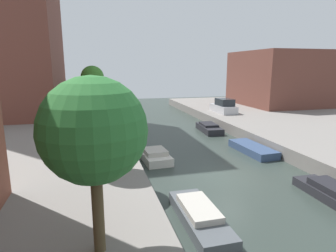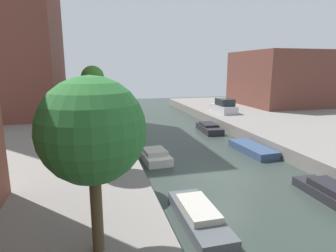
{
  "view_description": "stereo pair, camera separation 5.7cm",
  "coord_description": "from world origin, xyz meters",
  "px_view_note": "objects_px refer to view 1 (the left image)",
  "views": [
    {
      "loc": [
        -7.34,
        -14.03,
        6.33
      ],
      "look_at": [
        -1.05,
        9.73,
        1.12
      ],
      "focal_mm": 29.97,
      "sensor_mm": 36.0,
      "label": 1
    },
    {
      "loc": [
        -7.28,
        -14.04,
        6.33
      ],
      "look_at": [
        -1.05,
        9.73,
        1.12
      ],
      "focal_mm": 29.97,
      "sensor_mm": 36.0,
      "label": 2
    }
  ],
  "objects_px": {
    "moored_boat_left_2": "(199,216)",
    "moored_boat_left_4": "(134,131)",
    "moored_boat_right_2": "(331,192)",
    "street_tree_1": "(94,131)",
    "street_tree_4": "(93,90)",
    "street_tree_3": "(93,93)",
    "parked_car": "(224,107)",
    "low_block_right": "(277,78)",
    "moored_boat_left_3": "(155,156)",
    "street_tree_2": "(93,104)",
    "moored_boat_right_4": "(209,128)",
    "street_tree_5": "(92,77)",
    "moored_boat_left_5": "(126,117)",
    "moored_boat_right_3": "(253,149)"
  },
  "relations": [
    {
      "from": "street_tree_3",
      "to": "moored_boat_left_5",
      "type": "height_order",
      "value": "street_tree_3"
    },
    {
      "from": "street_tree_4",
      "to": "moored_boat_right_3",
      "type": "bearing_deg",
      "value": -42.54
    },
    {
      "from": "street_tree_5",
      "to": "street_tree_2",
      "type": "bearing_deg",
      "value": -90.0
    },
    {
      "from": "parked_car",
      "to": "moored_boat_left_3",
      "type": "height_order",
      "value": "parked_car"
    },
    {
      "from": "moored_boat_right_3",
      "to": "moored_boat_right_4",
      "type": "distance_m",
      "value": 7.32
    },
    {
      "from": "low_block_right",
      "to": "street_tree_2",
      "type": "distance_m",
      "value": 32.53
    },
    {
      "from": "parked_car",
      "to": "moored_boat_right_4",
      "type": "distance_m",
      "value": 6.38
    },
    {
      "from": "parked_car",
      "to": "moored_boat_left_4",
      "type": "height_order",
      "value": "parked_car"
    },
    {
      "from": "low_block_right",
      "to": "street_tree_3",
      "type": "distance_m",
      "value": 29.08
    },
    {
      "from": "parked_car",
      "to": "moored_boat_left_3",
      "type": "xyz_separation_m",
      "value": [
        -10.98,
        -12.22,
        -1.33
      ]
    },
    {
      "from": "street_tree_3",
      "to": "moored_boat_right_2",
      "type": "relative_size",
      "value": 1.21
    },
    {
      "from": "street_tree_3",
      "to": "parked_car",
      "type": "distance_m",
      "value": 17.74
    },
    {
      "from": "street_tree_3",
      "to": "moored_boat_right_3",
      "type": "relative_size",
      "value": 1.07
    },
    {
      "from": "street_tree_2",
      "to": "moored_boat_left_4",
      "type": "distance_m",
      "value": 12.54
    },
    {
      "from": "moored_boat_left_5",
      "to": "street_tree_5",
      "type": "bearing_deg",
      "value": 147.51
    },
    {
      "from": "moored_boat_left_4",
      "to": "moored_boat_left_5",
      "type": "height_order",
      "value": "moored_boat_left_4"
    },
    {
      "from": "low_block_right",
      "to": "street_tree_4",
      "type": "distance_m",
      "value": 26.25
    },
    {
      "from": "street_tree_2",
      "to": "street_tree_5",
      "type": "xyz_separation_m",
      "value": [
        0.0,
        21.27,
        0.61
      ]
    },
    {
      "from": "parked_car",
      "to": "moored_boat_right_2",
      "type": "height_order",
      "value": "parked_car"
    },
    {
      "from": "street_tree_1",
      "to": "moored_boat_right_3",
      "type": "height_order",
      "value": "street_tree_1"
    },
    {
      "from": "parked_car",
      "to": "moored_boat_right_4",
      "type": "height_order",
      "value": "parked_car"
    },
    {
      "from": "street_tree_1",
      "to": "moored_boat_right_3",
      "type": "bearing_deg",
      "value": 42.08
    },
    {
      "from": "moored_boat_left_2",
      "to": "moored_boat_right_2",
      "type": "height_order",
      "value": "moored_boat_right_2"
    },
    {
      "from": "street_tree_2",
      "to": "moored_boat_left_3",
      "type": "height_order",
      "value": "street_tree_2"
    },
    {
      "from": "street_tree_1",
      "to": "street_tree_4",
      "type": "bearing_deg",
      "value": 90.0
    },
    {
      "from": "street_tree_3",
      "to": "moored_boat_right_2",
      "type": "height_order",
      "value": "street_tree_3"
    },
    {
      "from": "street_tree_1",
      "to": "street_tree_2",
      "type": "xyz_separation_m",
      "value": [
        0.0,
        7.06,
        -0.17
      ]
    },
    {
      "from": "moored_boat_left_2",
      "to": "street_tree_3",
      "type": "bearing_deg",
      "value": 109.81
    },
    {
      "from": "street_tree_5",
      "to": "moored_boat_left_4",
      "type": "height_order",
      "value": "street_tree_5"
    },
    {
      "from": "street_tree_4",
      "to": "moored_boat_right_4",
      "type": "distance_m",
      "value": 12.03
    },
    {
      "from": "street_tree_5",
      "to": "moored_boat_left_2",
      "type": "relative_size",
      "value": 1.25
    },
    {
      "from": "street_tree_1",
      "to": "parked_car",
      "type": "xyz_separation_m",
      "value": [
        14.86,
        22.48,
        -2.93
      ]
    },
    {
      "from": "street_tree_5",
      "to": "moored_boat_left_5",
      "type": "bearing_deg",
      "value": -32.49
    },
    {
      "from": "low_block_right",
      "to": "moored_boat_right_4",
      "type": "xyz_separation_m",
      "value": [
        -14.42,
        -9.77,
        -4.37
      ]
    },
    {
      "from": "street_tree_3",
      "to": "moored_boat_left_3",
      "type": "distance_m",
      "value": 6.4
    },
    {
      "from": "moored_boat_left_3",
      "to": "moored_boat_left_4",
      "type": "distance_m",
      "value": 8.11
    },
    {
      "from": "street_tree_3",
      "to": "moored_boat_left_3",
      "type": "bearing_deg",
      "value": -37.21
    },
    {
      "from": "street_tree_1",
      "to": "moored_boat_right_2",
      "type": "bearing_deg",
      "value": 13.18
    },
    {
      "from": "street_tree_4",
      "to": "low_block_right",
      "type": "bearing_deg",
      "value": 14.6
    },
    {
      "from": "low_block_right",
      "to": "street_tree_5",
      "type": "xyz_separation_m",
      "value": [
        -25.4,
        0.96,
        0.34
      ]
    },
    {
      "from": "low_block_right",
      "to": "street_tree_3",
      "type": "height_order",
      "value": "low_block_right"
    },
    {
      "from": "moored_boat_right_4",
      "to": "low_block_right",
      "type": "bearing_deg",
      "value": 34.12
    },
    {
      "from": "street_tree_3",
      "to": "moored_boat_left_4",
      "type": "distance_m",
      "value": 7.52
    },
    {
      "from": "street_tree_3",
      "to": "parked_car",
      "type": "relative_size",
      "value": 1.16
    },
    {
      "from": "moored_boat_left_3",
      "to": "moored_boat_right_2",
      "type": "bearing_deg",
      "value": -47.18
    },
    {
      "from": "moored_boat_left_4",
      "to": "moored_boat_right_4",
      "type": "height_order",
      "value": "moored_boat_left_4"
    },
    {
      "from": "street_tree_5",
      "to": "moored_boat_left_2",
      "type": "bearing_deg",
      "value": -81.34
    },
    {
      "from": "moored_boat_left_2",
      "to": "moored_boat_left_4",
      "type": "height_order",
      "value": "moored_boat_left_4"
    },
    {
      "from": "low_block_right",
      "to": "street_tree_1",
      "type": "xyz_separation_m",
      "value": [
        -25.4,
        -27.37,
        -0.1
      ]
    },
    {
      "from": "moored_boat_left_2",
      "to": "moored_boat_right_2",
      "type": "bearing_deg",
      "value": 3.56
    }
  ]
}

